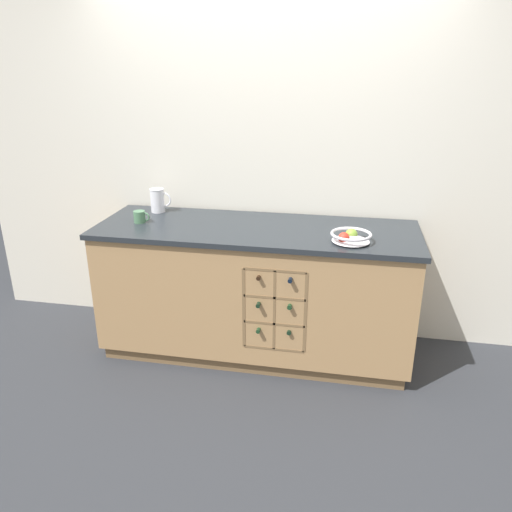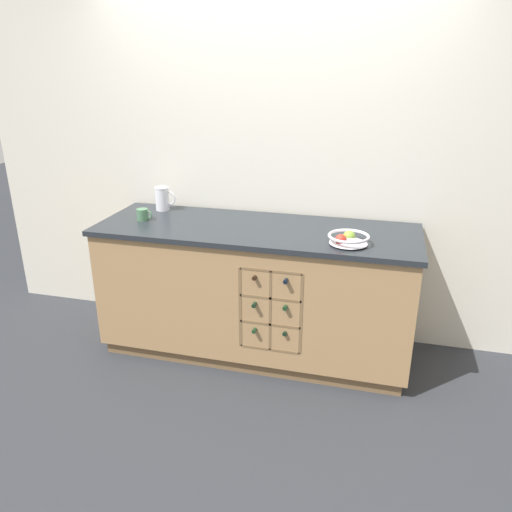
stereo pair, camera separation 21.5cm
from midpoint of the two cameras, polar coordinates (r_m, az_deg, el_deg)
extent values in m
plane|color=#2D3035|center=(3.75, 1.67, -10.52)|extent=(14.00, 14.00, 0.00)
cube|color=silver|center=(3.66, 3.41, 10.25)|extent=(4.53, 0.06, 2.55)
cube|color=brown|center=(3.72, 1.68, -9.93)|extent=(2.07, 0.64, 0.09)
cube|color=tan|center=(3.51, 1.75, -3.61)|extent=(2.13, 0.70, 0.81)
cube|color=#23282D|center=(3.35, 1.84, 2.99)|extent=(2.17, 0.74, 0.03)
cube|color=brown|center=(3.25, 3.94, -5.59)|extent=(0.39, 0.01, 0.55)
cube|color=brown|center=(3.24, 0.33, -5.61)|extent=(0.02, 0.10, 0.55)
cube|color=brown|center=(3.18, 7.26, -6.38)|extent=(0.02, 0.10, 0.55)
cube|color=brown|center=(3.34, 3.64, -10.23)|extent=(0.39, 0.10, 0.02)
cube|color=brown|center=(3.25, 3.72, -7.45)|extent=(0.39, 0.10, 0.02)
cube|color=brown|center=(3.16, 3.80, -4.51)|extent=(0.39, 0.10, 0.02)
cube|color=brown|center=(3.09, 3.88, -1.42)|extent=(0.39, 0.10, 0.02)
cube|color=brown|center=(3.21, 3.76, -6.00)|extent=(0.02, 0.10, 0.55)
cylinder|color=#19381E|center=(3.37, 2.36, -7.23)|extent=(0.07, 0.19, 0.07)
cylinder|color=#19381E|center=(3.25, 1.83, -8.36)|extent=(0.03, 0.08, 0.03)
cylinder|color=black|center=(3.35, 5.74, -7.46)|extent=(0.07, 0.19, 0.07)
cylinder|color=black|center=(3.23, 5.33, -8.60)|extent=(0.03, 0.08, 0.03)
cylinder|color=black|center=(3.29, 2.44, -4.32)|extent=(0.07, 0.21, 0.07)
cylinder|color=black|center=(3.16, 1.86, -5.45)|extent=(0.03, 0.09, 0.03)
cylinder|color=#19381E|center=(3.25, 5.81, -4.70)|extent=(0.08, 0.19, 0.08)
cylinder|color=#19381E|center=(3.14, 5.42, -5.75)|extent=(0.03, 0.08, 0.03)
cylinder|color=black|center=(3.22, 2.50, -1.37)|extent=(0.07, 0.20, 0.07)
cylinder|color=black|center=(3.09, 1.94, -2.35)|extent=(0.03, 0.09, 0.03)
cylinder|color=black|center=(3.20, 5.99, -1.62)|extent=(0.07, 0.21, 0.07)
cylinder|color=black|center=(3.06, 5.53, -2.71)|extent=(0.03, 0.09, 0.03)
cylinder|color=silver|center=(3.10, 12.46, 1.35)|extent=(0.11, 0.11, 0.01)
cone|color=silver|center=(3.09, 12.50, 1.90)|extent=(0.23, 0.23, 0.05)
torus|color=silver|center=(3.08, 12.53, 2.21)|extent=(0.25, 0.25, 0.02)
sphere|color=#7FA838|center=(3.09, 12.55, 2.12)|extent=(0.08, 0.08, 0.08)
sphere|color=red|center=(3.05, 11.67, 1.81)|extent=(0.07, 0.07, 0.07)
cylinder|color=white|center=(3.77, -9.07, 6.47)|extent=(0.10, 0.10, 0.17)
torus|color=white|center=(3.75, -9.14, 7.70)|extent=(0.11, 0.11, 0.01)
torus|color=white|center=(3.75, -8.33, 6.56)|extent=(0.11, 0.01, 0.11)
cylinder|color=#4C7A56|center=(3.56, -11.17, 4.65)|extent=(0.08, 0.08, 0.08)
torus|color=#4C7A56|center=(3.54, -10.55, 4.64)|extent=(0.06, 0.01, 0.06)
camera|label=1|loc=(0.11, -88.20, 0.70)|focal=35.00mm
camera|label=2|loc=(0.11, 91.80, -0.70)|focal=35.00mm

